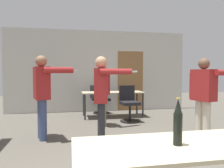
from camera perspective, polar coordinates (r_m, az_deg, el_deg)
name	(u,v)px	position (r m, az deg, el deg)	size (l,w,h in m)	color
back_wall	(100,71)	(7.46, -3.22, 3.30)	(6.10, 0.12, 2.73)	beige
conference_table_near	(190,152)	(1.93, 19.77, -16.43)	(1.87, 0.68, 0.74)	#C6B793
conference_table_far	(113,94)	(6.48, 0.19, -2.72)	(1.80, 0.70, 0.74)	#C6B793
person_right_polo	(42,90)	(4.48, -17.72, -1.39)	(0.88, 0.68, 1.64)	#3D4C75
person_far_watching	(204,91)	(4.57, 22.87, -1.80)	(0.86, 0.63, 1.59)	beige
person_left_plaid	(102,92)	(3.92, -2.62, -2.03)	(0.71, 0.69, 1.60)	#28282D
person_near_casual	(103,86)	(5.34, -2.40, -0.55)	(0.84, 0.57, 1.62)	slate
office_chair_far_right	(129,104)	(5.93, 4.46, -5.30)	(0.52, 0.56, 0.96)	black
office_chair_far_left	(99,100)	(7.02, -3.41, -4.32)	(0.64, 0.60, 0.91)	black
beer_bottle	(178,123)	(1.79, 16.84, -9.70)	(0.07, 0.07, 0.37)	black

